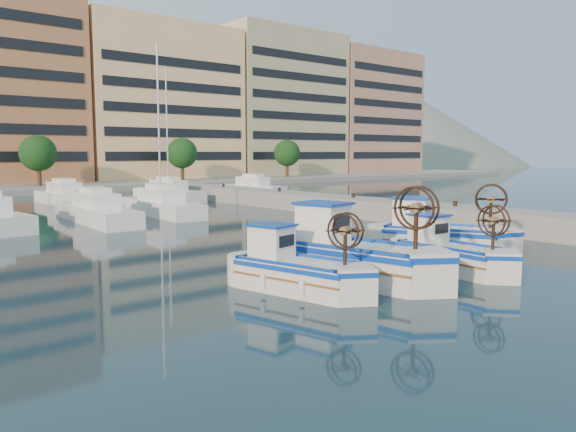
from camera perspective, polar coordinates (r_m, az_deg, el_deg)
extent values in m
plane|color=#1B3746|center=(19.76, 10.06, -6.03)|extent=(300.00, 300.00, 0.00)
cube|color=gray|center=(34.67, 13.83, 0.23)|extent=(3.00, 60.00, 1.20)
cube|color=#FAC78A|center=(86.88, -13.43, 11.12)|extent=(23.00, 14.00, 22.00)
cube|color=black|center=(80.71, -11.16, 11.55)|extent=(21.16, 0.12, 19.80)
cube|color=tan|center=(99.39, -1.26, 11.26)|extent=(22.00, 14.00, 24.00)
cube|color=black|center=(94.04, 1.46, 11.54)|extent=(20.24, 0.12, 21.60)
cube|color=tan|center=(114.34, 7.53, 10.32)|extent=(21.00, 14.00, 23.00)
cube|color=black|center=(109.72, 10.27, 10.44)|extent=(19.32, 0.12, 20.70)
cylinder|color=#3F2B19|center=(68.57, -23.95, 3.60)|extent=(0.50, 0.50, 3.00)
sphere|color=#184519|center=(68.51, -24.05, 5.85)|extent=(4.00, 4.00, 4.00)
cylinder|color=#3F2B19|center=(75.52, -10.68, 4.25)|extent=(0.50, 0.50, 3.00)
sphere|color=#184519|center=(75.47, -10.73, 6.30)|extent=(4.00, 4.00, 4.00)
cylinder|color=#3F2B19|center=(85.74, -0.10, 4.61)|extent=(0.50, 0.50, 3.00)
sphere|color=#184519|center=(85.70, -0.10, 6.41)|extent=(4.00, 4.00, 4.00)
cone|color=slate|center=(197.38, 11.86, 5.07)|extent=(160.00, 160.00, 50.00)
cube|color=white|center=(36.34, -18.92, 0.19)|extent=(2.83, 10.39, 1.00)
cube|color=white|center=(39.22, -12.80, 0.81)|extent=(2.79, 9.60, 1.00)
cylinder|color=silver|center=(39.08, -13.00, 8.86)|extent=(0.12, 0.12, 11.00)
cube|color=white|center=(49.78, -21.75, 1.67)|extent=(2.30, 9.01, 1.00)
cube|color=white|center=(50.92, -12.04, 2.09)|extent=(3.01, 8.51, 1.00)
cylinder|color=silver|center=(50.82, -12.19, 8.28)|extent=(0.12, 0.12, 11.00)
cube|color=white|center=(56.68, -3.60, 2.64)|extent=(3.37, 7.64, 1.00)
cube|color=silver|center=(17.21, 1.15, -6.18)|extent=(2.43, 4.05, 0.95)
cube|color=#0C39A8|center=(17.13, 1.15, -5.01)|extent=(2.50, 4.17, 0.14)
cube|color=blue|center=(17.15, 1.15, -5.19)|extent=(1.99, 3.60, 0.05)
cube|color=white|center=(17.67, -1.68, -2.65)|extent=(1.23, 1.36, 0.99)
cube|color=#0C39A8|center=(17.60, -1.69, -0.91)|extent=(1.39, 1.53, 0.07)
cylinder|color=#331E14|center=(16.13, 5.82, -3.46)|extent=(0.11, 0.11, 1.05)
cylinder|color=brown|center=(16.04, 5.85, -1.49)|extent=(0.34, 0.31, 0.25)
torus|color=#331E14|center=(15.93, 5.59, -1.55)|extent=(0.30, 1.04, 1.05)
torus|color=#331E14|center=(16.16, 6.10, -1.44)|extent=(0.30, 1.04, 1.05)
cube|color=silver|center=(18.65, 7.04, -4.84)|extent=(2.97, 5.13, 1.20)
cube|color=#0C39A8|center=(18.57, 7.05, -3.45)|extent=(3.06, 5.28, 0.18)
cube|color=blue|center=(18.58, 7.05, -3.67)|extent=(2.43, 4.56, 0.07)
cube|color=white|center=(19.20, 3.59, -0.75)|extent=(1.53, 1.71, 1.26)
cube|color=#0C39A8|center=(19.13, 3.61, 1.29)|extent=(1.73, 1.91, 0.09)
cylinder|color=#331E14|center=(17.46, 12.86, -1.51)|extent=(0.14, 0.14, 1.33)
cylinder|color=brown|center=(17.38, 12.92, 0.81)|extent=(0.42, 0.39, 0.32)
torus|color=#331E14|center=(17.23, 12.67, 0.77)|extent=(0.34, 1.33, 1.34)
torus|color=#331E14|center=(17.54, 13.16, 0.86)|extent=(0.34, 1.33, 1.34)
cube|color=silver|center=(20.87, 16.30, -4.22)|extent=(1.79, 3.82, 0.94)
cube|color=#0C39A8|center=(20.81, 16.33, -3.25)|extent=(1.84, 3.93, 0.14)
cube|color=blue|center=(20.82, 16.32, -3.41)|extent=(1.41, 3.43, 0.05)
cube|color=white|center=(21.37, 14.08, -1.31)|extent=(1.04, 1.20, 0.98)
cube|color=#0C39A8|center=(21.30, 14.12, 0.12)|extent=(1.18, 1.34, 0.07)
cylinder|color=#331E14|center=(19.82, 20.11, -2.02)|extent=(0.11, 0.11, 1.03)
cylinder|color=brown|center=(19.75, 20.17, -0.44)|extent=(0.30, 0.26, 0.25)
torus|color=#331E14|center=(19.64, 19.96, -0.47)|extent=(0.11, 1.04, 1.04)
torus|color=#331E14|center=(19.86, 20.38, -0.41)|extent=(0.11, 1.04, 1.04)
cube|color=silver|center=(24.36, 15.30, -2.47)|extent=(3.62, 4.83, 1.11)
cube|color=#0C39A8|center=(24.30, 15.33, -1.49)|extent=(3.72, 4.98, 0.17)
cube|color=blue|center=(24.31, 15.33, -1.65)|extent=(3.05, 4.25, 0.06)
cube|color=white|center=(24.46, 12.45, 0.32)|extent=(1.64, 1.74, 1.16)
cube|color=#0C39A8|center=(24.40, 12.48, 1.81)|extent=(1.85, 1.95, 0.08)
cylinder|color=#331E14|center=(23.98, 19.87, 0.05)|extent=(0.13, 0.13, 1.23)
cylinder|color=brown|center=(23.92, 19.93, 1.61)|extent=(0.43, 0.41, 0.30)
torus|color=#331E14|center=(23.76, 19.90, 1.58)|extent=(0.59, 1.15, 1.24)
torus|color=#331E14|center=(24.07, 19.97, 1.64)|extent=(0.59, 1.15, 1.24)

